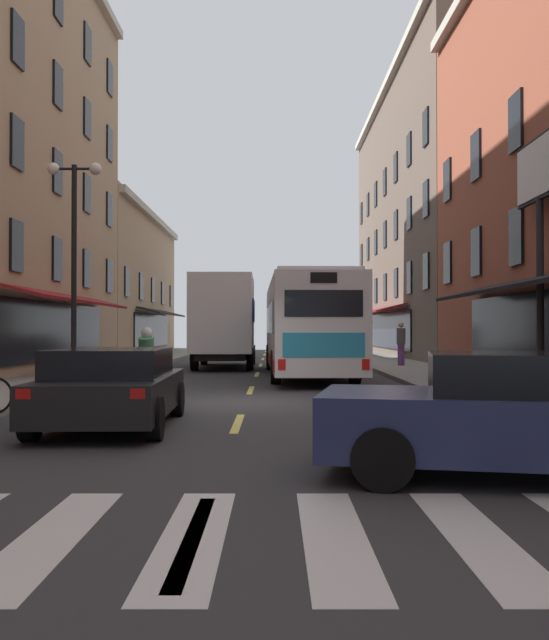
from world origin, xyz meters
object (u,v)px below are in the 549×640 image
object	(u,v)px
billboard_sign	(540,198)
box_truck	(225,322)
sedan_mid	(234,346)
pedestrian_mid	(401,343)
motorcycle_rider	(147,370)
street_lamp_twin	(74,263)
sedan_near	(531,414)
sedan_far	(113,387)
transit_bus	(306,326)

from	to	relation	value
billboard_sign	box_truck	world-z (taller)	billboard_sign
sedan_mid	pedestrian_mid	distance (m)	13.20
billboard_sign	sedan_mid	distance (m)	24.52
pedestrian_mid	box_truck	bearing A→B (deg)	3.58
billboard_sign	motorcycle_rider	xyz separation A→B (m)	(-9.29, -1.15, -4.08)
motorcycle_rider	street_lamp_twin	bearing A→B (deg)	133.33
sedan_near	sedan_far	world-z (taller)	sedan_near
sedan_near	sedan_far	distance (m)	6.70
billboard_sign	sedan_far	distance (m)	11.30
transit_bus	billboard_sign	bearing A→B (deg)	-53.94
transit_bus	sedan_near	bearing A→B (deg)	-84.29
transit_bus	pedestrian_mid	bearing A→B (deg)	47.17
sedan_mid	sedan_far	bearing A→B (deg)	-90.71
box_truck	motorcycle_rider	distance (m)	13.67
sedan_near	street_lamp_twin	distance (m)	13.56
box_truck	pedestrian_mid	size ratio (longest dim) A/B	4.22
transit_bus	pedestrian_mid	size ratio (longest dim) A/B	6.69
sedan_near	street_lamp_twin	xyz separation A→B (m)	(-8.01, 10.61, 2.66)
billboard_sign	sedan_mid	xyz separation A→B (m)	(-8.73, 22.54, -4.11)
street_lamp_twin	sedan_mid	bearing A→B (deg)	82.13
billboard_sign	motorcycle_rider	size ratio (longest dim) A/B	2.97
box_truck	street_lamp_twin	size ratio (longest dim) A/B	1.29
motorcycle_rider	pedestrian_mid	distance (m)	15.16
sedan_mid	sedan_far	world-z (taller)	sedan_mid
billboard_sign	sedan_near	xyz separation A→B (m)	(-3.66, -9.24, -4.09)
transit_bus	street_lamp_twin	distance (m)	8.83
box_truck	street_lamp_twin	distance (m)	11.59
motorcycle_rider	transit_bus	bearing A→B (deg)	64.76
transit_bus	sedan_near	xyz separation A→B (m)	(1.65, -16.53, -1.04)
box_truck	motorcycle_rider	bearing A→B (deg)	-93.29
pedestrian_mid	sedan_near	bearing A→B (deg)	92.83
billboard_sign	sedan_mid	world-z (taller)	billboard_sign
sedan_mid	transit_bus	bearing A→B (deg)	-77.34
sedan_mid	motorcycle_rider	distance (m)	23.70
sedan_far	pedestrian_mid	world-z (taller)	pedestrian_mid
billboard_sign	sedan_near	size ratio (longest dim) A/B	1.32
billboard_sign	transit_bus	world-z (taller)	billboard_sign
pedestrian_mid	sedan_far	bearing A→B (deg)	74.66
motorcycle_rider	pedestrian_mid	size ratio (longest dim) A/B	1.16
billboard_sign	box_truck	bearing A→B (deg)	124.36
sedan_mid	street_lamp_twin	bearing A→B (deg)	-97.87
sedan_near	motorcycle_rider	world-z (taller)	motorcycle_rider
sedan_near	street_lamp_twin	world-z (taller)	street_lamp_twin
box_truck	sedan_far	distance (m)	17.81
sedan_near	sedan_mid	bearing A→B (deg)	99.08
box_truck	transit_bus	bearing A→B (deg)	-58.17
billboard_sign	motorcycle_rider	world-z (taller)	billboard_sign
sedan_far	motorcycle_rider	xyz separation A→B (m)	(-0.21, 4.16, 0.04)
transit_bus	sedan_far	size ratio (longest dim) A/B	2.74
billboard_sign	sedan_mid	bearing A→B (deg)	111.18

